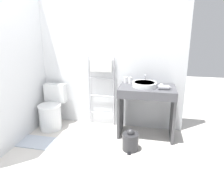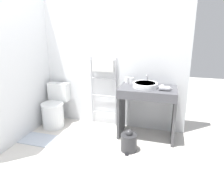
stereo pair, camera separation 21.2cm
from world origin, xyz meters
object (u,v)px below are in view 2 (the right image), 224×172
(cup_near_edge, at_px, (132,81))
(trash_bin, at_px, (129,142))
(towel_radiator, at_px, (103,76))
(hair_dryer, at_px, (165,88))
(sink_basin, at_px, (145,85))
(cup_near_wall, at_px, (127,80))
(toilet, at_px, (54,109))

(cup_near_edge, xyz_separation_m, trash_bin, (0.10, -0.65, -0.76))
(towel_radiator, relative_size, hair_dryer, 6.09)
(sink_basin, distance_m, hair_dryer, 0.32)
(sink_basin, xyz_separation_m, cup_near_wall, (-0.33, 0.19, 0.01))
(sink_basin, distance_m, cup_near_wall, 0.38)
(toilet, relative_size, sink_basin, 1.97)
(sink_basin, distance_m, cup_near_edge, 0.29)
(toilet, xyz_separation_m, trash_bin, (1.48, -0.43, -0.17))
(cup_near_wall, bearing_deg, hair_dryer, -23.73)
(trash_bin, bearing_deg, hair_dryer, 41.05)
(cup_near_edge, bearing_deg, toilet, -171.24)
(towel_radiator, distance_m, sink_basin, 0.80)
(toilet, relative_size, cup_near_wall, 7.60)
(cup_near_wall, bearing_deg, cup_near_edge, -17.50)
(towel_radiator, bearing_deg, trash_bin, -49.02)
(hair_dryer, bearing_deg, toilet, 178.85)
(toilet, relative_size, cup_near_edge, 7.45)
(hair_dryer, bearing_deg, towel_radiator, 163.42)
(hair_dryer, bearing_deg, sink_basin, 163.81)
(cup_near_edge, bearing_deg, towel_radiator, 172.62)
(toilet, xyz_separation_m, cup_near_wall, (1.30, 0.24, 0.58))
(trash_bin, bearing_deg, cup_near_edge, 98.46)
(towel_radiator, xyz_separation_m, sink_basin, (0.77, -0.23, -0.04))
(cup_near_wall, bearing_deg, toilet, -169.59)
(toilet, bearing_deg, hair_dryer, -1.15)
(towel_radiator, xyz_separation_m, hair_dryer, (1.08, -0.32, -0.05))
(cup_near_edge, distance_m, trash_bin, 1.00)
(toilet, height_order, hair_dryer, hair_dryer)
(sink_basin, height_order, cup_near_edge, cup_near_edge)
(towel_radiator, relative_size, cup_near_wall, 12.36)
(towel_radiator, height_order, sink_basin, towel_radiator)
(hair_dryer, bearing_deg, cup_near_edge, 155.38)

